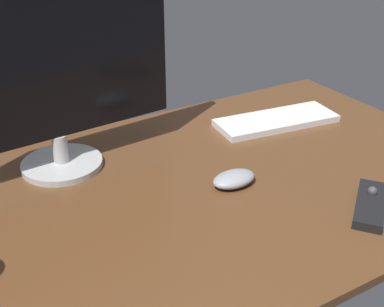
{
  "coord_description": "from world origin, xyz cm",
  "views": [
    {
      "loc": [
        -51.83,
        -84.1,
        62.45
      ],
      "look_at": [
        0.55,
        4.47,
        8.0
      ],
      "focal_mm": 47.5,
      "sensor_mm": 36.0,
      "label": 1
    }
  ],
  "objects": [
    {
      "name": "desk",
      "position": [
        0.0,
        0.0,
        1.0
      ],
      "size": [
        140.0,
        84.0,
        2.0
      ],
      "primitive_type": "cube",
      "color": "brown",
      "rests_on": "ground"
    },
    {
      "name": "monitor",
      "position": [
        -24.25,
        24.33,
        25.95
      ],
      "size": [
        59.18,
        19.41,
        45.67
      ],
      "rotation": [
        0.0,
        0.0,
        0.09
      ],
      "color": "#BCBCBC",
      "rests_on": "desk"
    },
    {
      "name": "keyboard",
      "position": [
        36.52,
        17.83,
        2.92
      ],
      "size": [
        36.42,
        16.95,
        1.85
      ],
      "primitive_type": "cube",
      "rotation": [
        0.0,
        0.0,
        -0.13
      ],
      "color": "white",
      "rests_on": "desk"
    },
    {
      "name": "computer_mouse",
      "position": [
        6.71,
        -3.81,
        3.59
      ],
      "size": [
        10.64,
        6.71,
        3.19
      ],
      "primitive_type": "ellipsoid",
      "rotation": [
        0.0,
        0.0,
        0.01
      ],
      "color": "#999EA5",
      "rests_on": "desk"
    },
    {
      "name": "media_remote",
      "position": [
        26.01,
        -26.29,
        3.06
      ],
      "size": [
        17.4,
        15.43,
        3.42
      ],
      "rotation": [
        0.0,
        0.0,
        0.67
      ],
      "color": "black",
      "rests_on": "desk"
    }
  ]
}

